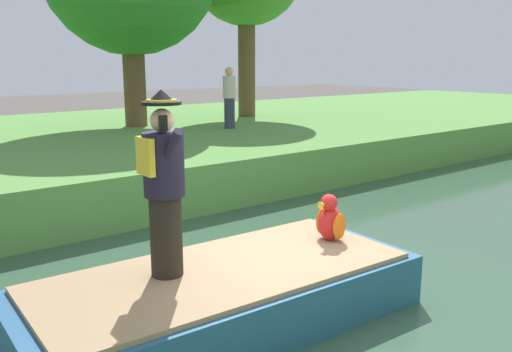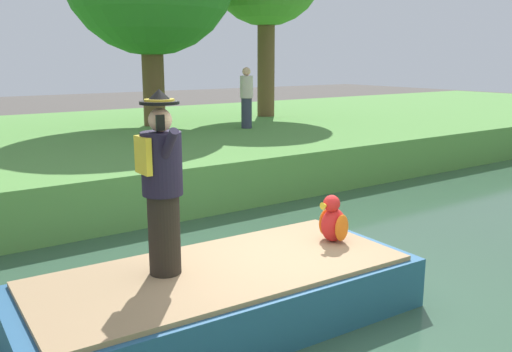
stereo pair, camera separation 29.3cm
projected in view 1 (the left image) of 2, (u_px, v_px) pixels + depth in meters
The scene contains 7 objects.
ground_plane at pixel (287, 308), 6.34m from camera, with size 80.00×80.00×0.00m, color #4C4742.
canal_water at pixel (287, 304), 6.33m from camera, with size 7.00×48.00×0.10m, color #33513D.
grass_bank_near at pixel (40, 156), 13.24m from camera, with size 11.22×48.00×1.01m, color #568E42.
boat at pixel (223, 296), 5.72m from camera, with size 1.95×4.26×0.61m.
person_pirate at pixel (164, 185), 5.30m from camera, with size 0.61×0.42×1.85m.
parrot_plush at pixel (330, 220), 6.49m from camera, with size 0.36×0.35×0.57m.
person_bystander at pixel (229, 98), 14.39m from camera, with size 0.34×0.34×1.60m.
Camera 1 is at (4.40, -3.91, 2.85)m, focal length 38.31 mm.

